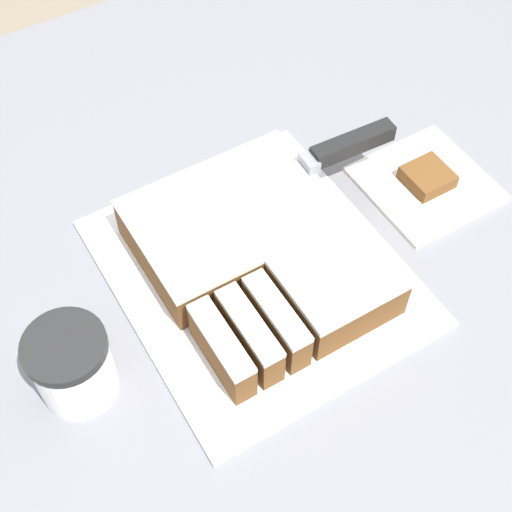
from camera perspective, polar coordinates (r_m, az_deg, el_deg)
The scene contains 8 objects.
ground_plane at distance 1.74m, azimuth -0.67°, elevation -18.21°, with size 8.00×8.00×0.00m, color #7F705B.
countertop at distance 1.29m, azimuth -0.88°, elevation -11.72°, with size 1.40×1.10×0.95m.
cake_board at distance 0.85m, azimuth 0.00°, elevation -1.27°, with size 0.32×0.37×0.01m.
cake at distance 0.83m, azimuth 0.06°, elevation 0.36°, with size 0.23×0.28×0.06m.
knife at distance 0.88m, azimuth 5.30°, elevation 7.88°, with size 0.34×0.04×0.02m.
coffee_cup at distance 0.76m, azimuth -14.46°, elevation -8.51°, with size 0.09×0.09×0.09m.
paper_napkin at distance 0.97m, azimuth 13.42°, elevation 5.66°, with size 0.16×0.16×0.01m.
brownie at distance 0.96m, azimuth 13.56°, elevation 6.17°, with size 0.06×0.06×0.02m.
Camera 1 is at (-0.26, -0.47, 1.65)m, focal length 50.00 mm.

